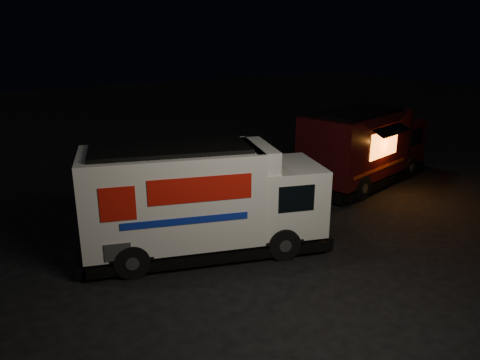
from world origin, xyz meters
The scene contains 3 objects.
ground centered at (0.00, 0.00, 0.00)m, with size 80.00×80.00×0.00m, color black.
white_truck centered at (-0.47, 1.05, 1.40)m, with size 6.20×2.11×2.81m, color silver, non-canonical shape.
red_truck centered at (7.19, 3.11, 1.38)m, with size 5.94×2.19×2.76m, color #340910, non-canonical shape.
Camera 1 is at (-5.43, -8.73, 5.41)m, focal length 35.00 mm.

